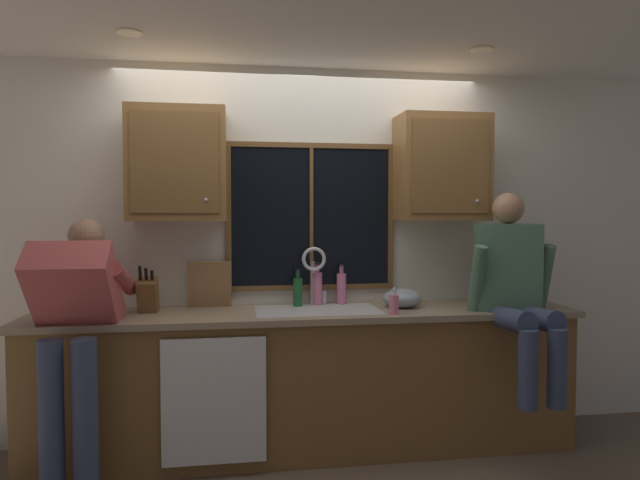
{
  "coord_description": "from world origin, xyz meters",
  "views": [
    {
      "loc": [
        -0.46,
        -3.83,
        1.54
      ],
      "look_at": [
        0.08,
        -0.3,
        1.38
      ],
      "focal_mm": 31.13,
      "sensor_mm": 36.0,
      "label": 1
    }
  ],
  "objects": [
    {
      "name": "sink",
      "position": [
        0.06,
        -0.3,
        0.82
      ],
      "size": [
        0.8,
        0.46,
        0.21
      ],
      "color": "#B7B7BC",
      "rests_on": "lower_cabinet_run"
    },
    {
      "name": "countertop",
      "position": [
        0.0,
        -0.31,
        0.9
      ],
      "size": [
        3.5,
        0.62,
        0.04
      ],
      "primitive_type": "cube",
      "color": "gray",
      "rests_on": "lower_cabinet_run"
    },
    {
      "name": "knife_block",
      "position": [
        -1.01,
        -0.23,
        1.03
      ],
      "size": [
        0.12,
        0.18,
        0.32
      ],
      "color": "brown",
      "rests_on": "countertop"
    },
    {
      "name": "window_frame_left",
      "position": [
        -0.5,
        -0.02,
        1.52
      ],
      "size": [
        0.03,
        0.02,
        0.95
      ],
      "primitive_type": "cube",
      "color": "brown"
    },
    {
      "name": "person_standing",
      "position": [
        -1.35,
        -0.59,
        0.95
      ],
      "size": [
        0.53,
        0.71,
        1.52
      ],
      "color": "#384260",
      "rests_on": "floor"
    },
    {
      "name": "upper_cabinet_left",
      "position": [
        -0.82,
        -0.17,
        1.86
      ],
      "size": [
        0.61,
        0.36,
        0.72
      ],
      "color": "olive"
    },
    {
      "name": "ceiling_downlight_left",
      "position": [
        -1.03,
        -0.6,
        2.54
      ],
      "size": [
        0.14,
        0.14,
        0.01
      ],
      "primitive_type": "cylinder",
      "color": "#FFEAB2"
    },
    {
      "name": "mixing_bowl",
      "position": [
        0.64,
        -0.27,
        0.98
      ],
      "size": [
        0.26,
        0.26,
        0.13
      ],
      "primitive_type": "ellipsoid",
      "color": "#8C99A8",
      "rests_on": "countertop"
    },
    {
      "name": "upper_cabinet_right",
      "position": [
        0.95,
        -0.17,
        1.86
      ],
      "size": [
        0.61,
        0.36,
        0.72
      ],
      "color": "olive"
    },
    {
      "name": "soap_dispenser",
      "position": [
        0.51,
        -0.52,
        0.98
      ],
      "size": [
        0.06,
        0.07,
        0.17
      ],
      "color": "pink",
      "rests_on": "countertop"
    },
    {
      "name": "window_frame_bottom",
      "position": [
        0.06,
        -0.02,
        1.03
      ],
      "size": [
        1.17,
        0.02,
        0.04
      ],
      "primitive_type": "cube",
      "color": "brown"
    },
    {
      "name": "ceiling_downlight_right",
      "position": [
        1.03,
        -0.6,
        2.54
      ],
      "size": [
        0.14,
        0.14,
        0.01
      ],
      "primitive_type": "cylinder",
      "color": "#FFEAB2"
    },
    {
      "name": "bottle_green_glass",
      "position": [
        -0.05,
        -0.13,
        1.02
      ],
      "size": [
        0.06,
        0.06,
        0.25
      ],
      "color": "#1E592D",
      "rests_on": "countertop"
    },
    {
      "name": "back_wall",
      "position": [
        0.0,
        0.06,
        1.27
      ],
      "size": [
        5.84,
        0.12,
        2.55
      ],
      "primitive_type": "cube",
      "color": "silver",
      "rests_on": "floor"
    },
    {
      "name": "window_frame_top",
      "position": [
        0.06,
        -0.02,
        2.02
      ],
      "size": [
        1.17,
        0.02,
        0.04
      ],
      "primitive_type": "cube",
      "color": "brown"
    },
    {
      "name": "bottle_tall_clear",
      "position": [
        0.09,
        -0.09,
        1.04
      ],
      "size": [
        0.07,
        0.07,
        0.29
      ],
      "color": "pink",
      "rests_on": "countertop"
    },
    {
      "name": "window_glass",
      "position": [
        0.06,
        -0.01,
        1.52
      ],
      "size": [
        1.1,
        0.02,
        0.95
      ],
      "primitive_type": "cube",
      "color": "black"
    },
    {
      "name": "person_sitting_on_counter",
      "position": [
        1.29,
        -0.57,
        1.1
      ],
      "size": [
        0.54,
        0.64,
        1.26
      ],
      "color": "#384260",
      "rests_on": "countertop"
    },
    {
      "name": "dishwasher_front",
      "position": [
        -0.59,
        -0.61,
        0.46
      ],
      "size": [
        0.6,
        0.02,
        0.74
      ],
      "primitive_type": "cube",
      "color": "white"
    },
    {
      "name": "window_mullion_center",
      "position": [
        0.06,
        -0.02,
        1.52
      ],
      "size": [
        0.02,
        0.02,
        0.95
      ],
      "primitive_type": "cube",
      "color": "brown"
    },
    {
      "name": "lower_cabinet_run",
      "position": [
        0.0,
        -0.29,
        0.44
      ],
      "size": [
        3.44,
        0.58,
        0.88
      ],
      "primitive_type": "cube",
      "color": "brown",
      "rests_on": "floor"
    },
    {
      "name": "faucet",
      "position": [
        0.07,
        -0.12,
        1.17
      ],
      "size": [
        0.18,
        0.09,
        0.4
      ],
      "color": "silver",
      "rests_on": "countertop"
    },
    {
      "name": "window_frame_right",
      "position": [
        0.63,
        -0.02,
        1.52
      ],
      "size": [
        0.03,
        0.02,
        0.95
      ],
      "primitive_type": "cube",
      "color": "brown"
    },
    {
      "name": "bottle_amber_small",
      "position": [
        0.26,
        -0.08,
        1.03
      ],
      "size": [
        0.06,
        0.06,
        0.28
      ],
      "color": "pink",
      "rests_on": "countertop"
    },
    {
      "name": "cutting_board",
      "position": [
        -0.63,
        -0.08,
        1.07
      ],
      "size": [
        0.29,
        0.09,
        0.31
      ],
      "primitive_type": "cube",
      "rotation": [
        0.21,
        0.0,
        0.0
      ],
      "color": "#997047",
      "rests_on": "countertop"
    }
  ]
}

